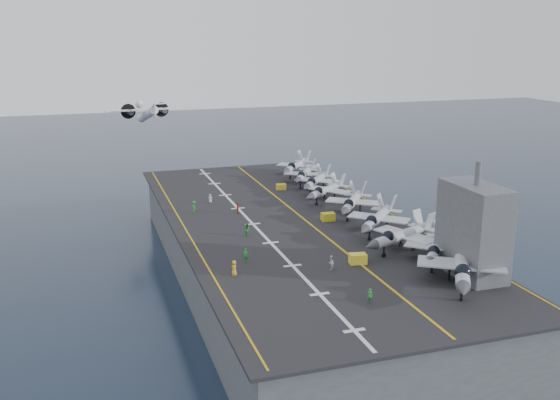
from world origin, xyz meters
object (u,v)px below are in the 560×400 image
object	(u,v)px
tow_cart_a	(358,259)
transport_plane	(148,114)
island_superstructure	(474,219)
fighter_jet_0	(462,265)

from	to	relation	value
tow_cart_a	transport_plane	size ratio (longest dim) A/B	0.11
island_superstructure	fighter_jet_0	bearing A→B (deg)	-138.71
island_superstructure	fighter_jet_0	xyz separation A→B (m)	(-3.42, -3.00, -4.69)
fighter_jet_0	tow_cart_a	world-z (taller)	fighter_jet_0
island_superstructure	tow_cart_a	distance (m)	16.17
island_superstructure	tow_cart_a	bearing A→B (deg)	146.55
island_superstructure	tow_cart_a	size ratio (longest dim) A/B	5.99
fighter_jet_0	transport_plane	distance (m)	97.46
tow_cart_a	transport_plane	bearing A→B (deg)	102.76
tow_cart_a	fighter_jet_0	bearing A→B (deg)	-51.51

